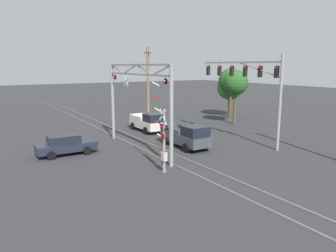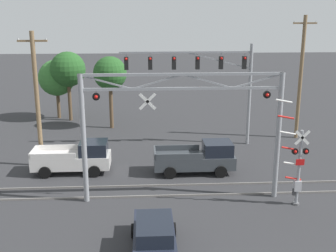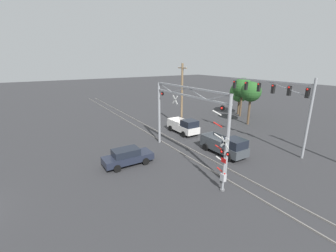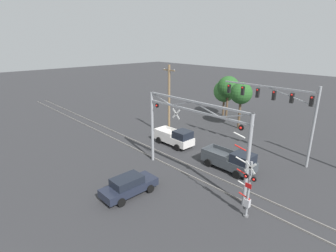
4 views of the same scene
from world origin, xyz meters
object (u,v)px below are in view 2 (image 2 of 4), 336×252
(traffic_signal_span, at_px, (212,74))
(utility_pole_left, at_px, (37,99))
(pickup_truck_following, at_px, (76,158))
(crossing_signal_mast, at_px, (297,168))
(pickup_truck_lead, at_px, (199,158))
(sedan_waiting, at_px, (154,237))
(background_tree_far_left_verge, at_px, (68,70))
(crossing_gantry, at_px, (182,119))
(utility_pole_right, at_px, (301,77))
(background_tree_far_right_verge, at_px, (57,78))
(background_tree_beyond_span, at_px, (110,74))

(traffic_signal_span, relative_size, utility_pole_left, 1.12)
(pickup_truck_following, bearing_deg, crossing_signal_mast, -23.92)
(pickup_truck_lead, xyz_separation_m, sedan_waiting, (-3.01, -9.02, -0.17))
(crossing_signal_mast, distance_m, background_tree_far_left_verge, 23.76)
(crossing_gantry, xyz_separation_m, sedan_waiting, (-1.59, -5.24, -3.62))
(pickup_truck_lead, distance_m, utility_pole_right, 11.91)
(traffic_signal_span, bearing_deg, background_tree_far_left_verge, 145.40)
(utility_pole_left, relative_size, utility_pole_right, 0.91)
(sedan_waiting, height_order, background_tree_far_right_verge, background_tree_far_right_verge)
(sedan_waiting, relative_size, background_tree_far_left_verge, 0.70)
(crossing_gantry, height_order, utility_pole_right, utility_pole_right)
(pickup_truck_following, height_order, utility_pole_right, utility_pole_right)
(traffic_signal_span, distance_m, background_tree_far_right_verge, 15.91)
(background_tree_beyond_span, bearing_deg, crossing_signal_mast, -56.11)
(crossing_gantry, bearing_deg, utility_pole_right, 46.91)
(utility_pole_left, distance_m, utility_pole_right, 19.51)
(crossing_gantry, distance_m, utility_pole_left, 10.26)
(utility_pole_left, bearing_deg, pickup_truck_lead, -10.05)
(pickup_truck_lead, xyz_separation_m, background_tree_far_right_verge, (-11.39, 14.71, 2.87))
(sedan_waiting, distance_m, background_tree_far_left_verge, 24.20)
(traffic_signal_span, xyz_separation_m, utility_pole_right, (7.13, 1.40, -0.48))
(background_tree_far_right_verge, bearing_deg, sedan_waiting, -70.55)
(pickup_truck_following, relative_size, sedan_waiting, 1.08)
(pickup_truck_following, bearing_deg, utility_pole_right, 21.95)
(sedan_waiting, relative_size, background_tree_far_right_verge, 0.80)
(pickup_truck_lead, xyz_separation_m, utility_pole_left, (-10.04, 1.78, 3.51))
(crossing_signal_mast, distance_m, background_tree_beyond_span, 19.10)
(utility_pole_left, height_order, background_tree_far_left_verge, utility_pole_left)
(background_tree_far_left_verge, height_order, background_tree_far_right_verge, background_tree_far_left_verge)
(pickup_truck_following, relative_size, utility_pole_right, 0.50)
(pickup_truck_lead, height_order, utility_pole_left, utility_pole_left)
(utility_pole_left, relative_size, background_tree_far_right_verge, 1.57)
(utility_pole_right, bearing_deg, crossing_gantry, -133.09)
(crossing_gantry, xyz_separation_m, crossing_signal_mast, (5.80, -1.06, -2.35))
(utility_pole_left, height_order, background_tree_beyond_span, utility_pole_left)
(traffic_signal_span, distance_m, utility_pole_right, 7.29)
(traffic_signal_span, bearing_deg, pickup_truck_following, -150.63)
(traffic_signal_span, distance_m, pickup_truck_following, 11.46)
(traffic_signal_span, xyz_separation_m, utility_pole_left, (-11.64, -3.89, -0.93))
(crossing_gantry, relative_size, background_tree_far_left_verge, 1.64)
(pickup_truck_following, bearing_deg, utility_pole_left, 151.92)
(pickup_truck_lead, relative_size, sedan_waiting, 1.13)
(pickup_truck_following, distance_m, background_tree_far_right_verge, 15.00)
(traffic_signal_span, relative_size, background_tree_beyond_span, 1.56)
(background_tree_beyond_span, distance_m, background_tree_far_left_verge, 4.93)
(background_tree_far_left_verge, xyz_separation_m, background_tree_far_right_verge, (-1.24, 0.94, -0.88))
(crossing_signal_mast, distance_m, utility_pole_right, 12.99)
(pickup_truck_following, bearing_deg, background_tree_beyond_span, 82.06)
(sedan_waiting, distance_m, background_tree_far_right_verge, 25.35)
(traffic_signal_span, height_order, pickup_truck_following, traffic_signal_span)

